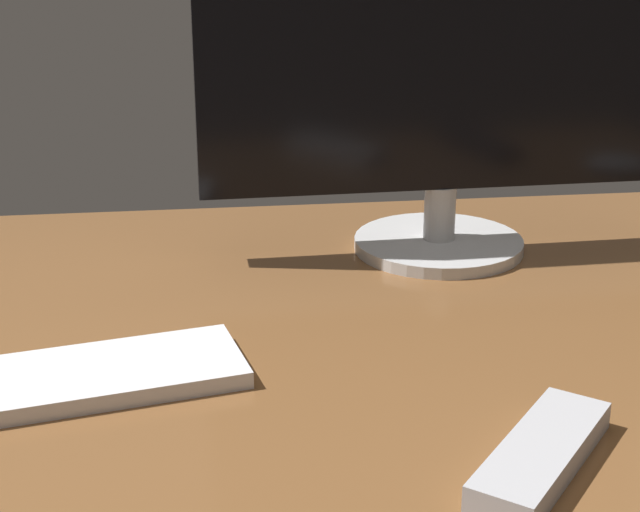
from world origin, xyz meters
TOP-DOWN VIEW (x-y plane):
  - desk at (0.00, 0.00)cm, footprint 140.00×84.00cm
  - monitor at (15.71, 21.49)cm, footprint 58.49×20.85cm
  - keyboard at (-31.13, -11.37)cm, footprint 43.73×19.72cm
  - tv_remote at (12.11, -28.25)cm, footprint 15.42×17.28cm

SIDE VIEW (x-z plane):
  - desk at x=0.00cm, z-range 0.00..2.00cm
  - keyboard at x=-31.13cm, z-range 2.00..3.63cm
  - tv_remote at x=12.11cm, z-range 2.00..4.31cm
  - monitor at x=15.71cm, z-range 3.44..46.83cm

